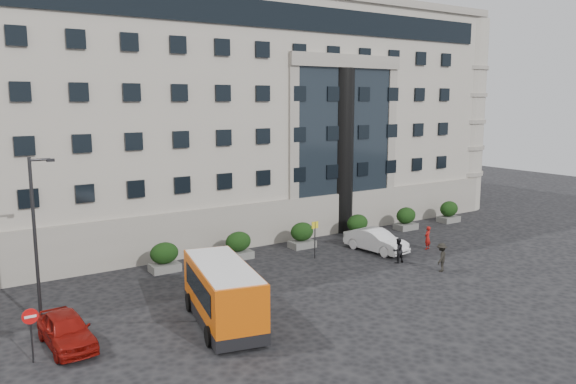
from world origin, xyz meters
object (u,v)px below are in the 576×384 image
hedge_d (357,226)px  hedge_e (406,218)px  hedge_b (238,245)px  parked_car_a (66,330)px  no_entry_sign (31,324)px  pedestrian_c (441,257)px  pedestrian_b (398,250)px  hedge_a (164,257)px  street_lamp (36,235)px  pedestrian_a (427,238)px  minibus (223,291)px  white_taxi (376,241)px  hedge_c (302,235)px  hedge_f (449,212)px  bus_stop_sign (315,233)px

hedge_d → hedge_e: (5.20, 0.00, 0.00)m
hedge_b → parked_car_a: hedge_b is taller
no_entry_sign → pedestrian_c: size_ratio=1.28×
pedestrian_b → hedge_b: bearing=-35.0°
hedge_b → parked_car_a: 14.97m
hedge_a → parked_car_a: bearing=-133.4°
street_lamp → pedestrian_a: size_ratio=4.79×
pedestrian_c → street_lamp: bearing=-40.4°
hedge_e → hedge_a: bearing=180.0°
minibus → white_taxi: (14.83, 5.66, -0.81)m
hedge_c → pedestrian_b: 7.27m
hedge_f → pedestrian_b: size_ratio=1.11×
hedge_e → pedestrian_a: size_ratio=1.10×
bus_stop_sign → white_taxi: size_ratio=0.53×
bus_stop_sign → parked_car_a: bearing=-163.2°
pedestrian_a → pedestrian_c: (-3.24, -4.14, 0.07)m
hedge_d → street_lamp: (-23.54, -4.80, 3.44)m
street_lamp → hedge_e: bearing=9.5°
pedestrian_a → pedestrian_c: bearing=34.3°
hedge_d → hedge_e: same height
hedge_c → hedge_e: same height
hedge_c → no_entry_sign: (-19.40, -8.84, 0.72)m
hedge_a → pedestrian_a: bearing=-16.8°
pedestrian_a → hedge_e: bearing=-138.7°
hedge_d → pedestrian_b: (-2.16, -6.61, -0.10)m
pedestrian_b → pedestrian_c: size_ratio=0.92×
parked_car_a → pedestrian_c: bearing=-6.9°
hedge_d → minibus: minibus is taller
hedge_d → pedestrian_a: hedge_d is taller
hedge_f → parked_car_a: bearing=-166.7°
hedge_a → pedestrian_c: hedge_a is taller
street_lamp → minibus: (7.23, -4.61, -2.77)m
hedge_b → pedestrian_a: 13.49m
hedge_a → white_taxi: hedge_a is taller
bus_stop_sign → street_lamp: bearing=-173.5°
hedge_e → bus_stop_sign: bus_stop_sign is taller
minibus → pedestrian_b: (14.15, 2.80, -0.77)m
hedge_e → no_entry_sign: size_ratio=0.79×
hedge_f → hedge_d: bearing=180.0°
hedge_a → pedestrian_b: (13.44, -6.61, -0.10)m
bus_stop_sign → hedge_e: bearing=13.9°
bus_stop_sign → hedge_c: bearing=72.2°
street_lamp → bus_stop_sign: size_ratio=3.17×
parked_car_a → hedge_d: bearing=16.1°
hedge_e → pedestrian_c: 11.44m
minibus → no_entry_sign: bearing=-171.4°
bus_stop_sign → hedge_b: bearing=146.9°
hedge_b → bus_stop_sign: size_ratio=0.73×
hedge_c → bus_stop_sign: size_ratio=0.73×
hedge_e → street_lamp: street_lamp is taller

